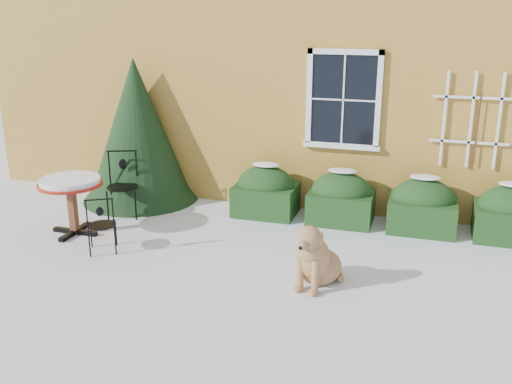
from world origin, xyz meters
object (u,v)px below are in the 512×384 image
(dog, at_px, (315,259))
(patio_chair_near, at_px, (102,224))
(evergreen_shrub, at_px, (138,144))
(bistro_table, at_px, (71,188))
(patio_chair_far, at_px, (123,184))

(dog, bearing_deg, patio_chair_near, -168.45)
(evergreen_shrub, bearing_deg, patio_chair_near, -74.67)
(bistro_table, bearing_deg, patio_chair_far, 72.89)
(patio_chair_near, bearing_deg, bistro_table, -60.18)
(bistro_table, bearing_deg, evergreen_shrub, 85.23)
(evergreen_shrub, bearing_deg, dog, -33.63)
(patio_chair_far, bearing_deg, evergreen_shrub, 77.26)
(dog, bearing_deg, patio_chair_far, 169.96)
(patio_chair_near, bearing_deg, dog, 148.52)
(patio_chair_near, xyz_separation_m, dog, (3.17, -0.14, -0.07))
(evergreen_shrub, xyz_separation_m, dog, (3.83, -2.54, -0.68))
(bistro_table, xyz_separation_m, patio_chair_near, (0.82, -0.50, -0.33))
(patio_chair_near, bearing_deg, patio_chair_far, -100.33)
(evergreen_shrub, distance_m, patio_chair_near, 2.57)
(evergreen_shrub, distance_m, dog, 4.64)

